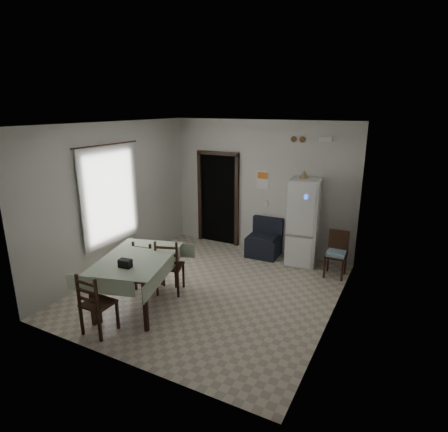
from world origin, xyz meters
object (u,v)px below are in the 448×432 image
Objects in this scene: dining_table at (138,281)px; dining_chair_far_right at (170,265)px; corner_chair at (336,255)px; navy_seat at (264,238)px; dining_chair_far_left at (148,264)px; dining_chair_near_head at (98,302)px; fridge at (304,222)px.

dining_table is 0.65m from dining_chair_far_right.
dining_chair_far_right is at bearing -142.02° from corner_chair.
navy_seat is 2.69m from dining_chair_far_left.
corner_chair is 3.53m from dining_chair_far_left.
navy_seat is at bearing -105.11° from dining_chair_near_head.
dining_chair_far_left reaches higher than navy_seat.
dining_chair_far_right is at bearing 55.42° from dining_table.
fridge is 0.94m from corner_chair.
corner_chair is (1.61, -0.34, 0.04)m from navy_seat.
dining_chair_far_left is at bearing -80.03° from dining_chair_near_head.
dining_table is at bearing -136.66° from corner_chair.
corner_chair reaches higher than navy_seat.
navy_seat is 1.65m from corner_chair.
dining_chair_far_right is at bearing -133.46° from fridge.
navy_seat is at bearing 54.38° from dining_table.
dining_chair_far_left is 1.46m from dining_chair_near_head.
corner_chair is (0.75, -0.34, -0.45)m from fridge.
navy_seat is at bearing -125.78° from dining_chair_far_left.
dining_chair_near_head is at bearing -128.15° from corner_chair.
dining_chair_far_right is at bearing 179.35° from dining_chair_far_left.
dining_chair_far_right reaches higher than dining_chair_near_head.
dining_chair_far_right reaches higher than dining_table.
fridge is 2.02× the size of corner_chair.
fridge reaches higher than dining_table.
dining_chair_near_head is at bearing -107.68° from navy_seat.
dining_chair_far_right reaches higher than navy_seat.
fridge is 2.20× the size of navy_seat.
dining_table is 0.61m from dining_chair_far_left.
dining_table is at bearing 52.63° from dining_chair_far_right.
fridge is 2.90m from dining_chair_far_right.
dining_chair_far_left is 0.92× the size of dining_chair_far_right.
dining_chair_far_right is at bearing -112.50° from navy_seat.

